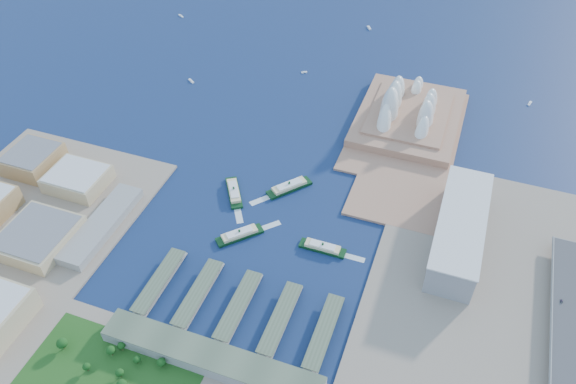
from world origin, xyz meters
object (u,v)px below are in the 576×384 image
at_px(opera_house, 411,102).
at_px(ferry_b, 289,185).
at_px(ferry_c, 240,233).
at_px(car_c, 562,301).
at_px(ferry_d, 323,246).
at_px(ferry_a, 234,191).
at_px(toaster_building, 459,230).

distance_m(opera_house, ferry_b, 209.09).
xyz_separation_m(ferry_b, ferry_c, (-24.02, -88.83, -0.35)).
xyz_separation_m(ferry_b, car_c, (294.68, -73.81, 10.34)).
bearing_deg(ferry_d, ferry_b, 40.40).
relative_size(ferry_a, ferry_b, 0.95).
bearing_deg(ferry_b, ferry_a, -112.79).
xyz_separation_m(opera_house, ferry_b, (-103.68, -179.58, -26.79)).
bearing_deg(car_c, ferry_b, -14.06).
distance_m(ferry_a, ferry_b, 64.34).
bearing_deg(ferry_b, ferry_c, -65.41).
height_order(toaster_building, ferry_d, toaster_building).
xyz_separation_m(toaster_building, ferry_b, (-193.68, 20.42, -15.29)).
bearing_deg(ferry_d, ferry_c, 98.44).
bearing_deg(ferry_d, ferry_a, 69.28).
relative_size(toaster_building, ferry_c, 3.01).
bearing_deg(toaster_building, ferry_d, -156.78).
xyz_separation_m(ferry_a, ferry_c, (33.06, -59.14, -0.10)).
distance_m(toaster_building, ferry_a, 251.41).
bearing_deg(ferry_a, opera_house, 20.42).
xyz_separation_m(ferry_c, ferry_d, (88.35, 12.91, -0.23)).
height_order(opera_house, ferry_d, opera_house).
height_order(ferry_b, ferry_c, ferry_b).
relative_size(toaster_building, ferry_a, 2.95).
distance_m(toaster_building, ferry_d, 141.64).
bearing_deg(ferry_b, car_c, 25.66).
xyz_separation_m(ferry_a, car_c, (351.76, -44.12, 10.58)).
relative_size(toaster_building, ferry_b, 2.81).
height_order(toaster_building, ferry_a, toaster_building).
bearing_deg(toaster_building, opera_house, 114.23).
height_order(opera_house, ferry_b, opera_house).
distance_m(ferry_a, car_c, 354.67).
bearing_deg(opera_house, ferry_a, -127.53).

